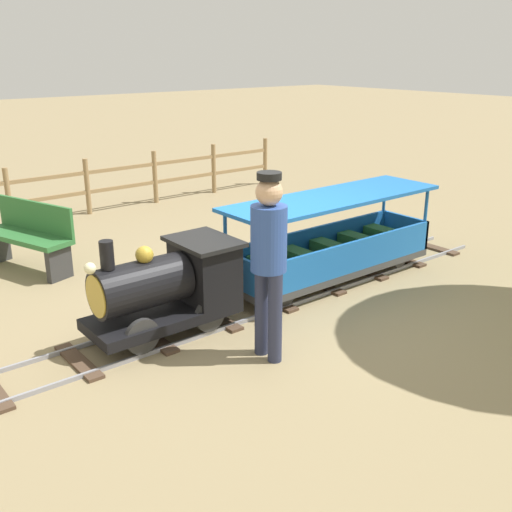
{
  "coord_description": "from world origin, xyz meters",
  "views": [
    {
      "loc": [
        -4.46,
        3.63,
        2.52
      ],
      "look_at": [
        0.0,
        0.06,
        0.55
      ],
      "focal_mm": 41.96,
      "sensor_mm": 36.0,
      "label": 1
    }
  ],
  "objects_px": {
    "locomotive": "(170,285)",
    "passenger_car": "(332,247)",
    "park_bench": "(28,236)",
    "conductor_person": "(269,253)"
  },
  "relations": [
    {
      "from": "locomotive",
      "to": "passenger_car",
      "type": "distance_m",
      "value": 2.11
    },
    {
      "from": "passenger_car",
      "to": "park_bench",
      "type": "distance_m",
      "value": 3.61
    },
    {
      "from": "passenger_car",
      "to": "locomotive",
      "type": "bearing_deg",
      "value": 90.0
    },
    {
      "from": "locomotive",
      "to": "conductor_person",
      "type": "height_order",
      "value": "conductor_person"
    },
    {
      "from": "conductor_person",
      "to": "park_bench",
      "type": "distance_m",
      "value": 3.62
    },
    {
      "from": "locomotive",
      "to": "passenger_car",
      "type": "xyz_separation_m",
      "value": [
        0.0,
        -2.11,
        -0.06
      ]
    },
    {
      "from": "conductor_person",
      "to": "park_bench",
      "type": "height_order",
      "value": "conductor_person"
    },
    {
      "from": "conductor_person",
      "to": "passenger_car",
      "type": "bearing_deg",
      "value": -61.71
    },
    {
      "from": "park_bench",
      "to": "conductor_person",
      "type": "bearing_deg",
      "value": -166.51
    },
    {
      "from": "locomotive",
      "to": "park_bench",
      "type": "height_order",
      "value": "locomotive"
    }
  ]
}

